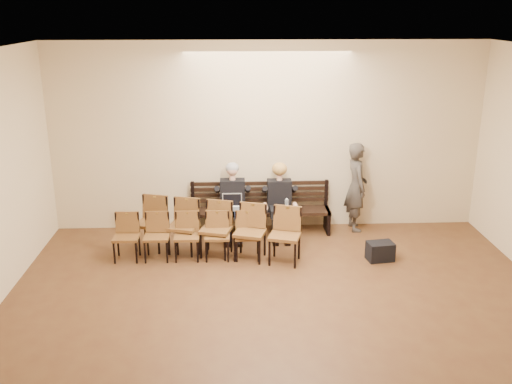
% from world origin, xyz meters
% --- Properties ---
extents(room_walls, '(8.02, 10.01, 3.51)m').
position_xyz_m(room_walls, '(0.00, 0.79, 2.54)').
color(room_walls, beige).
rests_on(room_walls, ground).
extents(bench, '(2.60, 0.90, 0.45)m').
position_xyz_m(bench, '(-0.14, 4.65, 0.23)').
color(bench, black).
rests_on(bench, ground).
extents(seated_man, '(0.56, 0.78, 1.36)m').
position_xyz_m(seated_man, '(-0.65, 4.53, 0.68)').
color(seated_man, black).
rests_on(seated_man, ground).
extents(seated_woman, '(0.55, 0.76, 1.27)m').
position_xyz_m(seated_woman, '(0.21, 4.53, 0.64)').
color(seated_woman, black).
rests_on(seated_woman, ground).
extents(laptop, '(0.42, 0.36, 0.26)m').
position_xyz_m(laptop, '(-0.66, 4.30, 0.58)').
color(laptop, silver).
rests_on(laptop, bench).
extents(water_bottle, '(0.07, 0.07, 0.23)m').
position_xyz_m(water_bottle, '(0.31, 4.23, 0.56)').
color(water_bottle, silver).
rests_on(water_bottle, bench).
extents(bag, '(0.47, 0.35, 0.31)m').
position_xyz_m(bag, '(1.80, 3.32, 0.16)').
color(bag, black).
rests_on(bag, ground).
extents(passerby, '(0.53, 0.75, 1.94)m').
position_xyz_m(passerby, '(1.66, 4.75, 0.97)').
color(passerby, '#3C3731').
rests_on(passerby, ground).
extents(chair_row_front, '(2.88, 1.30, 0.93)m').
position_xyz_m(chair_row_front, '(-0.94, 3.64, 0.46)').
color(chair_row_front, brown).
rests_on(chair_row_front, ground).
extents(chair_row_back, '(2.44, 0.46, 0.79)m').
position_xyz_m(chair_row_back, '(-1.43, 3.52, 0.40)').
color(chair_row_back, brown).
rests_on(chair_row_back, ground).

